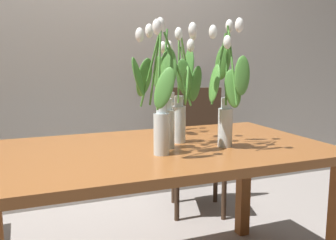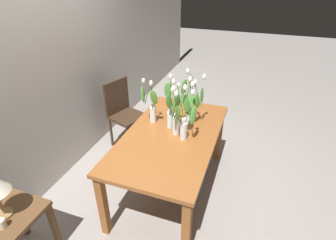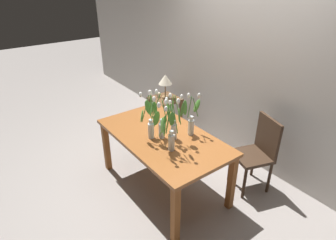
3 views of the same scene
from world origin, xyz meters
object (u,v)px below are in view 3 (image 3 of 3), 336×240
Objects in this scene: tulip_vase_2 at (151,119)px; side_table at (165,105)px; tulip_vase_3 at (191,120)px; dining_table at (163,142)px; table_lamp at (165,80)px; tulip_vase_0 at (161,122)px; dining_chair at (258,150)px; tulip_vase_4 at (174,123)px; pillar_candle at (158,95)px; tulip_vase_1 at (170,131)px.

side_table is at bearing 138.28° from tulip_vase_2.
tulip_vase_3 is 1.58m from side_table.
dining_table is 0.35m from tulip_vase_2.
tulip_vase_3 is 1.25× the size of table_lamp.
tulip_vase_0 is 1.22m from dining_chair.
tulip_vase_2 reaches higher than dining_table.
side_table is (-1.35, 0.86, -0.52)m from tulip_vase_4.
tulip_vase_2 reaches higher than pillar_candle.
tulip_vase_3 reaches higher than side_table.
side_table is (-1.17, 1.04, -0.54)m from tulip_vase_2.
dining_table is at bearing -37.22° from table_lamp.
side_table is at bearing 142.32° from tulip_vase_0.
dining_table is 0.45m from tulip_vase_1.
dining_chair is 1.86m from side_table.
tulip_vase_1 is 1.90m from side_table.
tulip_vase_1 is at bearing -109.35° from dining_chair.
dining_chair is (0.66, 0.92, -0.12)m from dining_table.
tulip_vase_2 is 1.40× the size of table_lamp.
tulip_vase_4 is (0.12, 0.09, 0.02)m from tulip_vase_0.
tulip_vase_4 is at bearing -32.53° from side_table.
table_lamp is at bearing 138.12° from tulip_vase_2.
dining_chair is at bearing 52.41° from tulip_vase_3.
pillar_candle is (-1.46, 0.80, -0.37)m from tulip_vase_4.
tulip_vase_4 is 1.63m from table_lamp.
side_table is 7.33× the size of pillar_candle.
table_lamp is (-1.37, 0.88, -0.10)m from tulip_vase_4.
dining_chair is 12.40× the size of pillar_candle.
tulip_vase_1 is 7.84× the size of pillar_candle.
table_lamp reaches higher than dining_chair.
tulip_vase_1 is 0.22m from tulip_vase_4.
tulip_vase_3 is at bearing -24.71° from side_table.
dining_table is 0.34m from tulip_vase_4.
tulip_vase_3 is at bearing -21.13° from pillar_candle.
dining_table is at bearing 156.91° from tulip_vase_1.
side_table is at bearing -179.64° from dining_chair.
tulip_vase_1 is at bearing -34.59° from side_table.
tulip_vase_2 is 1.60m from table_lamp.
tulip_vase_4 is 1.71m from pillar_candle.
tulip_vase_1 is 1.91m from pillar_candle.
tulip_vase_0 is at bearing -33.68° from pillar_candle.
dining_table is 2.72× the size of tulip_vase_1.
tulip_vase_3 is 1.53m from table_lamp.
side_table is at bearing 145.41° from tulip_vase_1.
tulip_vase_2 is 7.44× the size of pillar_candle.
side_table is at bearing 143.01° from dining_table.
table_lamp is (-1.51, 1.05, -0.12)m from tulip_vase_1.
tulip_vase_3 is at bearing -25.14° from table_lamp.
pillar_candle is at bearing -150.45° from side_table.
tulip_vase_2 is at bearing -125.77° from tulip_vase_0.
table_lamp is (-0.02, 0.02, 0.42)m from side_table.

